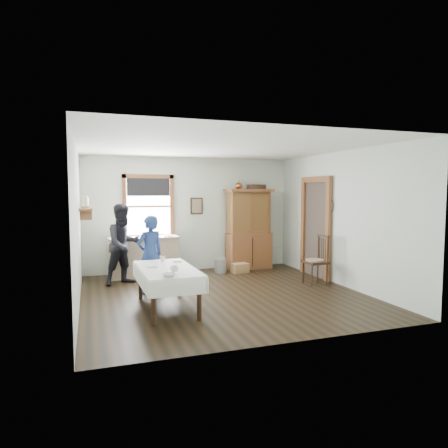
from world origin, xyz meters
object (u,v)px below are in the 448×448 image
object	(u,v)px
china_hutch	(249,229)
figure_dark	(124,247)
spindle_chair	(315,260)
dining_table	(167,288)
pail	(221,266)
work_counter	(144,256)
wicker_basket	(240,268)
woman_blue	(150,258)

from	to	relation	value
china_hutch	figure_dark	xyz separation A→B (m)	(-3.05, -0.71, -0.21)
spindle_chair	figure_dark	size ratio (longest dim) A/B	0.67
figure_dark	china_hutch	bearing A→B (deg)	-11.55
dining_table	pail	xyz separation A→B (m)	(1.72, 2.46, -0.18)
spindle_chair	pail	xyz separation A→B (m)	(-1.47, 1.71, -0.35)
work_counter	pail	size ratio (longest dim) A/B	4.95
figure_dark	pail	bearing A→B (deg)	-13.72
dining_table	spindle_chair	bearing A→B (deg)	13.15
china_hutch	pail	world-z (taller)	china_hutch
work_counter	figure_dark	world-z (taller)	figure_dark
work_counter	dining_table	world-z (taller)	work_counter
pail	wicker_basket	world-z (taller)	pail
spindle_chair	pail	bearing A→B (deg)	125.88
work_counter	wicker_basket	xyz separation A→B (m)	(2.18, -0.37, -0.33)
spindle_chair	dining_table	bearing A→B (deg)	-171.58
work_counter	pail	xyz separation A→B (m)	(1.75, -0.23, -0.29)
woman_blue	figure_dark	distance (m)	1.03
spindle_chair	pail	world-z (taller)	spindle_chair
china_hutch	dining_table	bearing A→B (deg)	-135.15
wicker_basket	figure_dark	bearing A→B (deg)	-173.63
figure_dark	spindle_chair	bearing A→B (deg)	-43.84
woman_blue	work_counter	bearing A→B (deg)	-115.38
pail	wicker_basket	size ratio (longest dim) A/B	0.84
woman_blue	china_hutch	bearing A→B (deg)	-170.39
dining_table	woman_blue	xyz separation A→B (m)	(-0.11, 1.08, 0.34)
work_counter	dining_table	size ratio (longest dim) A/B	0.92
woman_blue	pail	bearing A→B (deg)	-165.47
work_counter	china_hutch	bearing A→B (deg)	-2.66
spindle_chair	figure_dark	world-z (taller)	figure_dark
pail	work_counter	bearing A→B (deg)	172.46
spindle_chair	woman_blue	xyz separation A→B (m)	(-3.30, 0.34, 0.17)
work_counter	wicker_basket	world-z (taller)	work_counter
dining_table	spindle_chair	xyz separation A→B (m)	(3.19, 0.75, 0.17)
figure_dark	dining_table	bearing A→B (deg)	-100.67
wicker_basket	china_hutch	bearing A→B (deg)	46.96
pail	figure_dark	size ratio (longest dim) A/B	0.21
china_hutch	work_counter	bearing A→B (deg)	178.76
spindle_chair	woman_blue	size ratio (longest dim) A/B	0.76
work_counter	dining_table	distance (m)	2.69
china_hutch	woman_blue	size ratio (longest dim) A/B	1.45
dining_table	woman_blue	distance (m)	1.14
china_hutch	dining_table	world-z (taller)	china_hutch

